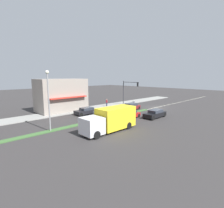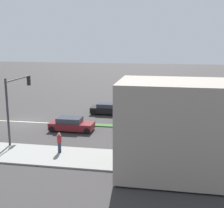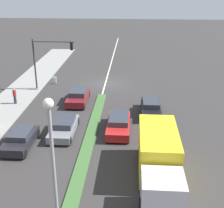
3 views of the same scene
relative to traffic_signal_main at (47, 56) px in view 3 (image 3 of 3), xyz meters
The scene contains 12 objects.
ground_plane 17.04m from the traffic_signal_main, 111.67° to the left, with size 160.00×160.00×0.00m, color #333030.
lane_marking_center 7.71m from the traffic_signal_main, 157.09° to the right, with size 0.16×60.00×0.01m, color beige.
traffic_signal_main is the anchor object (origin of this frame).
street_lamp 22.54m from the traffic_signal_main, 105.78° to the left, with size 0.44×0.44×7.37m.
pedestrian 5.93m from the traffic_signal_main, 64.42° to the left, with size 0.34×0.34×1.60m.
warning_aframe_sign 4.07m from the traffic_signal_main, 91.76° to the right, with size 0.45×0.53×0.84m.
delivery_truck 19.70m from the traffic_signal_main, 124.68° to the left, with size 2.44×7.50×2.87m.
suv_black 13.06m from the traffic_signal_main, 151.62° to the left, with size 1.77×4.39×1.30m.
suv_grey 11.62m from the traffic_signal_main, 110.63° to the left, with size 1.83×4.39×1.23m.
sedan_dark 13.19m from the traffic_signal_main, 95.05° to the left, with size 1.83×3.96×1.22m.
sedan_maroon 6.28m from the traffic_signal_main, 137.05° to the left, with size 1.88×4.25×1.32m.
hatchback_red 13.17m from the traffic_signal_main, 130.75° to the left, with size 1.85×4.60×1.25m.
Camera 3 is at (-3.27, 35.31, 11.82)m, focal length 50.00 mm.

